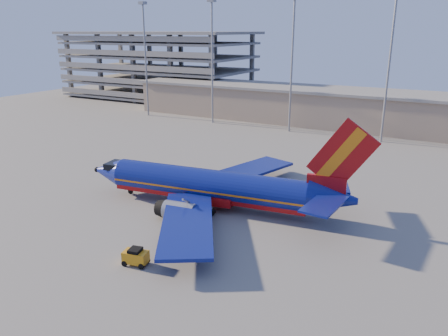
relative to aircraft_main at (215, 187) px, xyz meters
The scene contains 6 objects.
ground 3.77m from the aircraft_main, behind, with size 220.00×220.00×0.00m, color slate.
terminal_building 58.91m from the aircraft_main, 82.74° to the left, with size 122.00×16.00×8.50m.
parking_garage 98.97m from the aircraft_main, 130.92° to the left, with size 62.00×32.00×21.40m.
light_mast_row 48.79m from the aircraft_main, 86.99° to the left, with size 101.60×1.60×28.65m.
aircraft_main is the anchor object (origin of this frame).
baggage_tug 16.54m from the aircraft_main, 87.78° to the right, with size 2.64×1.91×1.72m.
Camera 1 is at (28.96, -45.69, 21.81)m, focal length 35.00 mm.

